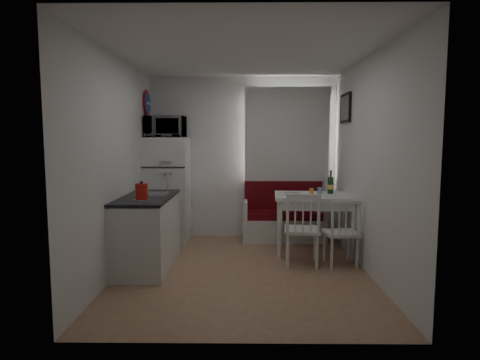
# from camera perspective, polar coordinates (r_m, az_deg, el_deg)

# --- Properties ---
(floor) EXTENTS (3.00, 3.50, 0.02)m
(floor) POSITION_cam_1_polar(r_m,az_deg,el_deg) (5.04, 0.40, -12.77)
(floor) COLOR #9E7054
(floor) RESTS_ON ground
(ceiling) EXTENTS (3.00, 3.50, 0.02)m
(ceiling) POSITION_cam_1_polar(r_m,az_deg,el_deg) (4.87, 0.43, 17.58)
(ceiling) COLOR white
(ceiling) RESTS_ON wall_back
(wall_back) EXTENTS (3.00, 0.02, 2.60)m
(wall_back) POSITION_cam_1_polar(r_m,az_deg,el_deg) (6.53, 0.46, 3.17)
(wall_back) COLOR white
(wall_back) RESTS_ON floor
(wall_front) EXTENTS (3.00, 0.02, 2.60)m
(wall_front) POSITION_cam_1_polar(r_m,az_deg,el_deg) (3.04, 0.31, -0.08)
(wall_front) COLOR white
(wall_front) RESTS_ON floor
(wall_left) EXTENTS (0.02, 3.50, 2.60)m
(wall_left) POSITION_cam_1_polar(r_m,az_deg,el_deg) (5.02, -17.00, 2.06)
(wall_left) COLOR white
(wall_left) RESTS_ON floor
(wall_right) EXTENTS (0.02, 3.50, 2.60)m
(wall_right) POSITION_cam_1_polar(r_m,az_deg,el_deg) (5.01, 17.86, 2.03)
(wall_right) COLOR white
(wall_right) RESTS_ON floor
(window) EXTENTS (1.22, 0.06, 1.47)m
(window) POSITION_cam_1_polar(r_m,az_deg,el_deg) (6.53, 6.65, 5.99)
(window) COLOR white
(window) RESTS_ON wall_back
(curtain) EXTENTS (1.35, 0.02, 1.50)m
(curtain) POSITION_cam_1_polar(r_m,az_deg,el_deg) (6.46, 6.72, 6.43)
(curtain) COLOR white
(curtain) RESTS_ON wall_back
(kitchen_counter) EXTENTS (0.62, 1.32, 1.16)m
(kitchen_counter) POSITION_cam_1_polar(r_m,az_deg,el_deg) (5.21, -13.01, -7.10)
(kitchen_counter) COLOR white
(kitchen_counter) RESTS_ON floor
(wall_sign) EXTENTS (0.03, 0.40, 0.40)m
(wall_sign) POSITION_cam_1_polar(r_m,az_deg,el_deg) (6.42, -13.01, 10.57)
(wall_sign) COLOR #1A499C
(wall_sign) RESTS_ON wall_left
(picture_frame) EXTENTS (0.04, 0.52, 0.42)m
(picture_frame) POSITION_cam_1_polar(r_m,az_deg,el_deg) (6.07, 14.74, 9.85)
(picture_frame) COLOR black
(picture_frame) RESTS_ON wall_right
(bench) EXTENTS (1.30, 0.50, 0.93)m
(bench) POSITION_cam_1_polar(r_m,az_deg,el_deg) (6.45, 6.23, -5.79)
(bench) COLOR white
(bench) RESTS_ON floor
(dining_table) EXTENTS (1.16, 0.85, 0.83)m
(dining_table) POSITION_cam_1_polar(r_m,az_deg,el_deg) (5.75, 10.52, -2.96)
(dining_table) COLOR white
(dining_table) RESTS_ON floor
(chair_left) EXTENTS (0.48, 0.46, 0.51)m
(chair_left) POSITION_cam_1_polar(r_m,az_deg,el_deg) (5.09, 9.00, -5.86)
(chair_left) COLOR white
(chair_left) RESTS_ON floor
(chair_right) EXTENTS (0.44, 0.42, 0.46)m
(chair_right) POSITION_cam_1_polar(r_m,az_deg,el_deg) (5.20, 14.40, -6.30)
(chair_right) COLOR white
(chair_right) RESTS_ON floor
(fridge) EXTENTS (0.65, 0.65, 1.63)m
(fridge) POSITION_cam_1_polar(r_m,az_deg,el_deg) (6.34, -10.28, -1.42)
(fridge) COLOR white
(fridge) RESTS_ON floor
(microwave) EXTENTS (0.59, 0.40, 0.32)m
(microwave) POSITION_cam_1_polar(r_m,az_deg,el_deg) (6.24, -10.54, 7.45)
(microwave) COLOR white
(microwave) RESTS_ON fridge
(kettle) EXTENTS (0.17, 0.17, 0.23)m
(kettle) POSITION_cam_1_polar(r_m,az_deg,el_deg) (4.68, -13.82, -1.64)
(kettle) COLOR red
(kettle) RESTS_ON kitchen_counter
(wine_bottle) EXTENTS (0.08, 0.08, 0.34)m
(wine_bottle) POSITION_cam_1_polar(r_m,az_deg,el_deg) (5.86, 12.76, -0.27)
(wine_bottle) COLOR #16451A
(wine_bottle) RESTS_ON dining_table
(drinking_glass_orange) EXTENTS (0.06, 0.06, 0.10)m
(drinking_glass_orange) POSITION_cam_1_polar(r_m,az_deg,el_deg) (5.67, 10.14, -1.64)
(drinking_glass_orange) COLOR orange
(drinking_glass_orange) RESTS_ON dining_table
(drinking_glass_blue) EXTENTS (0.06, 0.06, 0.10)m
(drinking_glass_blue) POSITION_cam_1_polar(r_m,az_deg,el_deg) (5.79, 11.24, -1.50)
(drinking_glass_blue) COLOR #7FA0D8
(drinking_glass_blue) RESTS_ON dining_table
(plate) EXTENTS (0.24, 0.24, 0.02)m
(plate) POSITION_cam_1_polar(r_m,az_deg,el_deg) (5.71, 7.54, -1.93)
(plate) COLOR white
(plate) RESTS_ON dining_table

